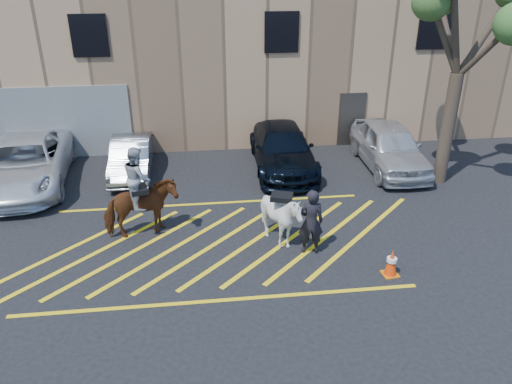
{
  "coord_description": "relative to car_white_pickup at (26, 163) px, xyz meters",
  "views": [
    {
      "loc": [
        -0.3,
        -12.17,
        7.32
      ],
      "look_at": [
        1.21,
        0.2,
        1.3
      ],
      "focal_mm": 35.0,
      "sensor_mm": 36.0,
      "label": 1
    }
  ],
  "objects": [
    {
      "name": "mounted_bay",
      "position": [
        4.2,
        -3.98,
        0.28
      ],
      "size": [
        2.19,
        1.41,
        2.66
      ],
      "color": "maroon",
      "rests_on": "ground"
    },
    {
      "name": "warehouse",
      "position": [
        6.19,
        7.56,
        2.85
      ],
      "size": [
        32.42,
        10.2,
        7.3
      ],
      "color": "tan",
      "rests_on": "ground"
    },
    {
      "name": "car_white_suv",
      "position": [
        12.9,
        0.01,
        0.02
      ],
      "size": [
        2.02,
        4.85,
        1.64
      ],
      "primitive_type": "imported",
      "rotation": [
        0.0,
        0.0,
        -0.02
      ],
      "color": "silver",
      "rests_on": "ground"
    },
    {
      "name": "traffic_cone",
      "position": [
        10.51,
        -6.71,
        -0.43
      ],
      "size": [
        0.42,
        0.42,
        0.73
      ],
      "color": "orange",
      "rests_on": "ground"
    },
    {
      "name": "tree",
      "position": [
        14.26,
        -1.43,
        4.89
      ],
      "size": [
        3.99,
        4.37,
        7.31
      ],
      "color": "#4E412F",
      "rests_on": "ground"
    },
    {
      "name": "ground",
      "position": [
        6.21,
        -4.43,
        -0.8
      ],
      "size": [
        90.0,
        90.0,
        0.0
      ],
      "primitive_type": "plane",
      "color": "black",
      "rests_on": "ground"
    },
    {
      "name": "car_blue_suv",
      "position": [
        8.97,
        0.47,
        -0.04
      ],
      "size": [
        2.25,
        5.28,
        1.52
      ],
      "primitive_type": "imported",
      "rotation": [
        0.0,
        0.0,
        -0.02
      ],
      "color": "black",
      "rests_on": "ground"
    },
    {
      "name": "saddled_white",
      "position": [
        8.02,
        -4.93,
        0.02
      ],
      "size": [
        1.71,
        1.82,
        1.63
      ],
      "color": "silver",
      "rests_on": "ground"
    },
    {
      "name": "car_silver_sedan",
      "position": [
        3.46,
        0.59,
        -0.15
      ],
      "size": [
        1.47,
        3.94,
        1.29
      ],
      "primitive_type": "imported",
      "rotation": [
        0.0,
        0.0,
        0.03
      ],
      "color": "gray",
      "rests_on": "ground"
    },
    {
      "name": "car_white_pickup",
      "position": [
        0.0,
        0.0,
        0.0
      ],
      "size": [
        3.17,
        5.97,
        1.6
      ],
      "primitive_type": "imported",
      "rotation": [
        0.0,
        0.0,
        0.09
      ],
      "color": "silver",
      "rests_on": "ground"
    },
    {
      "name": "hatching_zone",
      "position": [
        6.21,
        -4.73,
        -0.79
      ],
      "size": [
        12.6,
        5.12,
        0.01
      ],
      "color": "yellow",
      "rests_on": "ground"
    },
    {
      "name": "handler",
      "position": [
        8.72,
        -5.41,
        0.12
      ],
      "size": [
        0.71,
        0.49,
        1.84
      ],
      "primitive_type": "imported",
      "rotation": [
        0.0,
        0.0,
        3.06
      ],
      "color": "black",
      "rests_on": "ground"
    }
  ]
}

